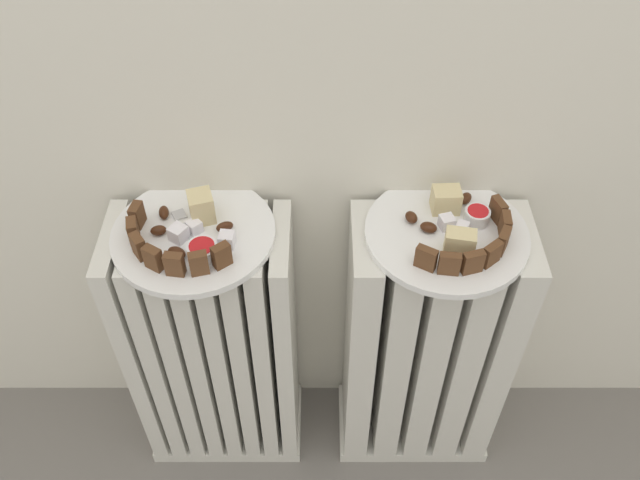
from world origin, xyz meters
name	(u,v)px	position (x,y,z in m)	size (l,w,h in m)	color
radiator_left	(216,348)	(-0.20, 0.28, 0.30)	(0.31, 0.17, 0.61)	silver
radiator_right	(424,349)	(0.20, 0.28, 0.30)	(0.31, 0.17, 0.61)	silver
plate_left	(194,233)	(-0.20, 0.28, 0.61)	(0.26, 0.26, 0.01)	white
plate_right	(446,234)	(0.20, 0.28, 0.61)	(0.26, 0.26, 0.01)	white
dark_cake_slice_left_0	(137,215)	(-0.29, 0.30, 0.64)	(0.03, 0.01, 0.04)	#56351E
dark_cake_slice_left_1	(133,231)	(-0.29, 0.26, 0.64)	(0.03, 0.01, 0.04)	#56351E
dark_cake_slice_left_2	(139,246)	(-0.27, 0.23, 0.64)	(0.03, 0.01, 0.04)	#56351E
dark_cake_slice_left_3	(153,258)	(-0.25, 0.20, 0.64)	(0.03, 0.01, 0.04)	#56351E
dark_cake_slice_left_4	(174,264)	(-0.21, 0.19, 0.64)	(0.03, 0.01, 0.04)	#56351E
dark_cake_slice_left_5	(199,263)	(-0.18, 0.19, 0.64)	(0.03, 0.01, 0.04)	#56351E
dark_cake_slice_left_6	(221,255)	(-0.15, 0.21, 0.64)	(0.03, 0.01, 0.04)	#56351E
marble_cake_slice_left_0	(202,207)	(-0.19, 0.31, 0.65)	(0.04, 0.04, 0.05)	beige
turkish_delight_left_0	(194,226)	(-0.20, 0.28, 0.63)	(0.02, 0.02, 0.02)	white
turkish_delight_left_1	(227,239)	(-0.14, 0.25, 0.63)	(0.02, 0.02, 0.02)	white
turkish_delight_left_2	(178,233)	(-0.22, 0.26, 0.63)	(0.02, 0.02, 0.02)	white
medjool_date_left_0	(177,252)	(-0.22, 0.23, 0.63)	(0.03, 0.02, 0.02)	#3D1E0F
medjool_date_left_1	(164,212)	(-0.25, 0.31, 0.63)	(0.03, 0.02, 0.02)	#3D1E0F
medjool_date_left_2	(159,230)	(-0.25, 0.27, 0.63)	(0.02, 0.02, 0.02)	#3D1E0F
medjool_date_left_3	(225,227)	(-0.15, 0.28, 0.63)	(0.03, 0.01, 0.02)	#3D1E0F
jam_bowl_left	(202,250)	(-0.18, 0.23, 0.63)	(0.05, 0.05, 0.02)	white
dark_cake_slice_right_0	(426,259)	(0.16, 0.21, 0.64)	(0.03, 0.01, 0.04)	#56351E
dark_cake_slice_right_1	(449,264)	(0.19, 0.19, 0.64)	(0.03, 0.01, 0.04)	#56351E
dark_cake_slice_right_2	(473,263)	(0.22, 0.20, 0.64)	(0.03, 0.01, 0.04)	#56351E
dark_cake_slice_right_3	(492,255)	(0.25, 0.21, 0.64)	(0.03, 0.01, 0.04)	#56351E
dark_cake_slice_right_4	(503,242)	(0.28, 0.24, 0.64)	(0.03, 0.01, 0.04)	#56351E
dark_cake_slice_right_5	(505,226)	(0.29, 0.27, 0.64)	(0.03, 0.01, 0.04)	#56351E
dark_cake_slice_right_6	(498,210)	(0.28, 0.31, 0.64)	(0.03, 0.01, 0.04)	#56351E
marble_cake_slice_right_0	(446,200)	(0.20, 0.33, 0.64)	(0.04, 0.04, 0.04)	beige
marble_cake_slice_right_1	(460,243)	(0.21, 0.23, 0.64)	(0.05, 0.03, 0.04)	beige
turkish_delight_right_0	(447,223)	(0.20, 0.29, 0.63)	(0.02, 0.02, 0.02)	white
turkish_delight_right_1	(462,228)	(0.22, 0.28, 0.63)	(0.02, 0.02, 0.02)	white
medjool_date_right_0	(429,228)	(0.17, 0.28, 0.63)	(0.03, 0.02, 0.02)	#3D1E0F
medjool_date_right_1	(411,218)	(0.14, 0.30, 0.63)	(0.02, 0.02, 0.02)	#3D1E0F
medjool_date_right_2	(466,199)	(0.24, 0.35, 0.63)	(0.03, 0.02, 0.02)	#3D1E0F
jam_bowl_right	(477,216)	(0.25, 0.30, 0.63)	(0.04, 0.04, 0.02)	white
fork	(186,227)	(-0.21, 0.29, 0.62)	(0.06, 0.10, 0.00)	#B7B7BC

